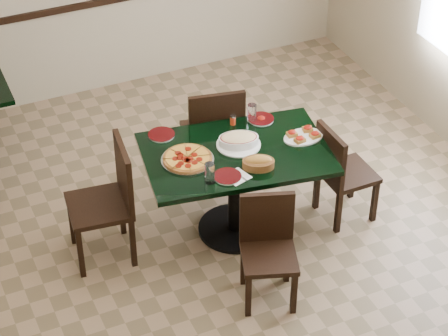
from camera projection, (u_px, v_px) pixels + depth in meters
name	position (u px, v px, depth m)	size (l,w,h in m)	color
floor	(217.00, 262.00, 6.53)	(5.50, 5.50, 0.00)	#84694C
room_shell	(244.00, 0.00, 7.43)	(5.50, 5.50, 5.50)	white
main_table	(236.00, 172.00, 6.48)	(1.47, 1.07, 0.75)	black
chair_far	(214.00, 132.00, 6.95)	(0.52, 0.52, 0.96)	black
chair_near	(268.00, 243.00, 6.02)	(0.48, 0.48, 0.81)	black
chair_right	(340.00, 170.00, 6.68)	(0.40, 0.40, 0.83)	black
chair_left	(110.00, 196.00, 6.30)	(0.49, 0.49, 0.95)	black
pepperoni_pizza	(187.00, 158.00, 6.28)	(0.38, 0.38, 0.04)	#BBBAC2
lasagna_casserole	(239.00, 140.00, 6.41)	(0.34, 0.33, 0.09)	white
bread_basket	(258.00, 163.00, 6.20)	(0.27, 0.23, 0.10)	brown
bruschetta_platter	(303.00, 135.00, 6.50)	(0.32, 0.22, 0.05)	white
side_plate_near	(227.00, 176.00, 6.12)	(0.20, 0.20, 0.02)	white
side_plate_far_r	(261.00, 119.00, 6.70)	(0.20, 0.20, 0.03)	white
side_plate_far_l	(161.00, 135.00, 6.53)	(0.20, 0.20, 0.02)	white
napkin_setting	(237.00, 177.00, 6.13)	(0.19, 0.19, 0.01)	white
water_glass_a	(252.00, 113.00, 6.65)	(0.07, 0.07, 0.15)	white
water_glass_b	(210.00, 173.00, 6.04)	(0.07, 0.07, 0.15)	white
pepper_shaker	(233.00, 120.00, 6.64)	(0.05, 0.05, 0.08)	red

